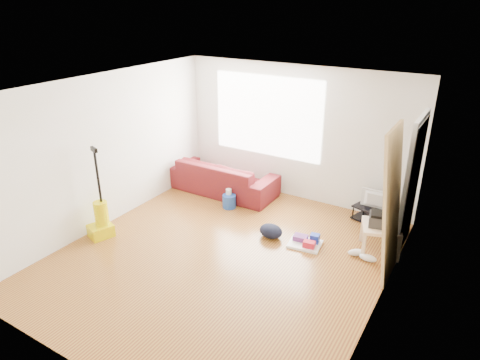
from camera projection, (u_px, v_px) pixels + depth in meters
The scene contains 13 objects.
room at pixel (231, 177), 5.97m from camera, with size 4.51×5.01×2.51m.
sofa at pixel (222, 191), 8.52m from camera, with size 2.17×0.85×0.63m, color #510F1D.
tv_stand at pixel (375, 215), 7.28m from camera, with size 0.78×0.59×0.26m.
tv at pixel (377, 200), 7.17m from camera, with size 0.55×0.07×0.32m, color black.
side_table at pixel (381, 230), 6.37m from camera, with size 0.69×0.69×0.44m.
printer at pixel (383, 220), 6.31m from camera, with size 0.44×0.37×0.20m.
bucket at pixel (229, 207), 7.87m from camera, with size 0.25×0.25×0.25m, color #1E459D.
toilet_paper at pixel (229, 198), 7.84m from camera, with size 0.11×0.11×0.10m, color silver.
cleaning_tray at pixel (306, 242), 6.65m from camera, with size 0.54×0.45×0.18m.
backpack at pixel (271, 237), 6.90m from camera, with size 0.39×0.31×0.21m, color black.
sneakers at pixel (362, 255), 6.31m from camera, with size 0.46×0.24×0.10m.
vacuum at pixel (101, 220), 6.83m from camera, with size 0.41×0.44×1.49m.
door_panel at pixel (382, 271), 6.04m from camera, with size 0.04×0.84×2.10m, color #A07D46.
Camera 1 is at (3.03, -4.49, 3.57)m, focal length 32.00 mm.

